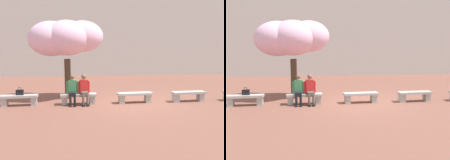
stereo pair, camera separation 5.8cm
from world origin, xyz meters
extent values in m
plane|color=brown|center=(0.00, 0.00, 0.00)|extent=(100.00, 100.00, 0.00)
cube|color=beige|center=(0.00, 11.97, 4.35)|extent=(28.00, 4.00, 8.70)
cube|color=#ADA89E|center=(-4.93, 0.00, 0.40)|extent=(1.55, 0.51, 0.10)
cube|color=#ADA89E|center=(-5.52, -0.03, 0.17)|extent=(0.26, 0.35, 0.35)
cube|color=#ADA89E|center=(-4.34, 0.03, 0.17)|extent=(0.26, 0.35, 0.35)
cube|color=#ADA89E|center=(-2.46, 0.00, 0.40)|extent=(1.55, 0.51, 0.10)
cube|color=#ADA89E|center=(-3.06, -0.03, 0.17)|extent=(0.26, 0.35, 0.35)
cube|color=#ADA89E|center=(-1.87, 0.03, 0.17)|extent=(0.26, 0.35, 0.35)
cube|color=#ADA89E|center=(0.00, 0.00, 0.40)|extent=(1.55, 0.51, 0.10)
cube|color=#ADA89E|center=(-0.59, -0.03, 0.17)|extent=(0.26, 0.35, 0.35)
cube|color=#ADA89E|center=(0.59, 0.03, 0.17)|extent=(0.26, 0.35, 0.35)
cube|color=#ADA89E|center=(2.46, 0.00, 0.40)|extent=(1.55, 0.51, 0.10)
cube|color=#ADA89E|center=(1.87, -0.03, 0.17)|extent=(0.26, 0.35, 0.35)
cube|color=#ADA89E|center=(3.06, 0.03, 0.17)|extent=(0.26, 0.35, 0.35)
cube|color=black|center=(-2.79, -0.42, 0.03)|extent=(0.11, 0.22, 0.06)
cylinder|color=black|center=(-2.79, -0.36, 0.24)|extent=(0.10, 0.10, 0.42)
cube|color=black|center=(-2.61, -0.42, 0.03)|extent=(0.11, 0.22, 0.06)
cylinder|color=black|center=(-2.61, -0.36, 0.24)|extent=(0.10, 0.10, 0.42)
cube|color=black|center=(-2.71, -0.18, 0.51)|extent=(0.29, 0.41, 0.12)
cube|color=#428451|center=(-2.71, 0.04, 0.78)|extent=(0.35, 0.23, 0.54)
sphere|color=brown|center=(-2.71, 0.04, 1.19)|extent=(0.21, 0.21, 0.21)
cylinder|color=#428451|center=(-2.92, 0.01, 0.74)|extent=(0.09, 0.09, 0.50)
cylinder|color=#428451|center=(-2.50, 0.03, 0.74)|extent=(0.09, 0.09, 0.50)
cube|color=black|center=(-2.25, -0.43, 0.03)|extent=(0.13, 0.23, 0.06)
cylinder|color=brown|center=(-2.26, -0.37, 0.24)|extent=(0.10, 0.10, 0.42)
cube|color=black|center=(-2.07, -0.40, 0.03)|extent=(0.13, 0.23, 0.06)
cylinder|color=brown|center=(-2.08, -0.34, 0.24)|extent=(0.10, 0.10, 0.42)
cube|color=brown|center=(-2.19, -0.18, 0.51)|extent=(0.33, 0.43, 0.12)
cube|color=red|center=(-2.22, 0.04, 0.78)|extent=(0.37, 0.26, 0.54)
sphere|color=brown|center=(-2.22, 0.04, 1.19)|extent=(0.21, 0.21, 0.21)
cylinder|color=red|center=(-2.43, -0.01, 0.74)|extent=(0.09, 0.09, 0.50)
cylinder|color=red|center=(-2.01, 0.05, 0.74)|extent=(0.09, 0.09, 0.50)
cube|color=black|center=(-4.90, 0.02, 0.56)|extent=(0.30, 0.14, 0.22)
cube|color=black|center=(-4.90, 0.02, 0.65)|extent=(0.30, 0.15, 0.04)
torus|color=black|center=(-4.90, 0.02, 0.72)|extent=(0.14, 0.02, 0.14)
cylinder|color=#473323|center=(-2.97, 1.33, 0.94)|extent=(0.29, 0.29, 1.87)
ellipsoid|color=#EFB7D1|center=(-2.97, 1.33, 2.86)|extent=(2.18, 2.25, 1.64)
ellipsoid|color=#EFB7D1|center=(-3.69, 1.54, 2.82)|extent=(2.18, 2.36, 1.64)
ellipsoid|color=#EFB7D1|center=(-2.25, 1.58, 2.93)|extent=(1.98, 1.80, 1.49)
camera|label=1|loc=(-2.29, -11.14, 2.57)|focal=42.00mm
camera|label=2|loc=(-2.23, -11.14, 2.57)|focal=42.00mm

